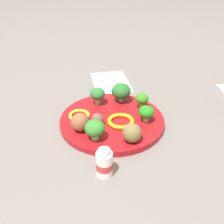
{
  "coord_description": "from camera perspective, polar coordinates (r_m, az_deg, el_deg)",
  "views": [
    {
      "loc": [
        0.61,
        -0.09,
        0.42
      ],
      "look_at": [
        0.0,
        0.0,
        0.04
      ],
      "focal_mm": 43.8,
      "sensor_mm": 36.0,
      "label": 1
    }
  ],
  "objects": [
    {
      "name": "ground_plane",
      "position": [
        0.74,
        0.0,
        -2.36
      ],
      "size": [
        4.0,
        4.0,
        0.0
      ],
      "primitive_type": "plane",
      "color": "slate"
    },
    {
      "name": "plate",
      "position": [
        0.74,
        0.0,
        -1.85
      ],
      "size": [
        0.28,
        0.28,
        0.02
      ],
      "primitive_type": "cylinder",
      "color": "maroon",
      "rests_on": "ground_plane"
    },
    {
      "name": "broccoli_floret_back_left",
      "position": [
        0.77,
        6.26,
        2.68
      ],
      "size": [
        0.04,
        0.04,
        0.05
      ],
      "color": "#A8C56A",
      "rests_on": "plate"
    },
    {
      "name": "broccoli_floret_mid_right",
      "position": [
        0.64,
        -3.61,
        -3.46
      ],
      "size": [
        0.05,
        0.05,
        0.05
      ],
      "color": "#93C86E",
      "rests_on": "plate"
    },
    {
      "name": "broccoli_floret_back_right",
      "position": [
        0.8,
        1.93,
        4.37
      ],
      "size": [
        0.06,
        0.06,
        0.06
      ],
      "color": "#ABBE75",
      "rests_on": "plate"
    },
    {
      "name": "broccoli_floret_center",
      "position": [
        0.71,
        7.17,
        -0.04
      ],
      "size": [
        0.04,
        0.04,
        0.05
      ],
      "color": "#AABE6B",
      "rests_on": "plate"
    },
    {
      "name": "broccoli_floret_near_rim",
      "position": [
        0.78,
        -3.06,
        3.74
      ],
      "size": [
        0.04,
        0.04,
        0.05
      ],
      "color": "#ACB96F",
      "rests_on": "plate"
    },
    {
      "name": "meatball_center",
      "position": [
        0.64,
        4.18,
        -4.36
      ],
      "size": [
        0.05,
        0.05,
        0.05
      ],
      "primitive_type": "sphere",
      "color": "brown",
      "rests_on": "plate"
    },
    {
      "name": "meatball_near_rim",
      "position": [
        0.68,
        -6.67,
        -2.11
      ],
      "size": [
        0.05,
        0.05,
        0.05
      ],
      "primitive_type": "sphere",
      "color": "brown",
      "rests_on": "plate"
    },
    {
      "name": "meatball_mid_right",
      "position": [
        0.7,
        -3.15,
        -1.57
      ],
      "size": [
        0.03,
        0.03,
        0.03
      ],
      "primitive_type": "sphere",
      "color": "brown",
      "rests_on": "plate"
    },
    {
      "name": "pepper_ring_back_left",
      "position": [
        0.74,
        -6.86,
        -0.7
      ],
      "size": [
        0.07,
        0.07,
        0.01
      ],
      "primitive_type": "torus",
      "rotation": [
        0.0,
        0.0,
        4.9
      ],
      "color": "yellow",
      "rests_on": "plate"
    },
    {
      "name": "pepper_ring_far_rim",
      "position": [
        0.71,
        1.84,
        -1.9
      ],
      "size": [
        0.07,
        0.07,
        0.01
      ],
      "primitive_type": "torus",
      "rotation": [
        0.0,
        0.0,
        4.74
      ],
      "color": "yellow",
      "rests_on": "plate"
    },
    {
      "name": "napkin",
      "position": [
        0.96,
        -0.26,
        6.33
      ],
      "size": [
        0.18,
        0.13,
        0.01
      ],
      "primitive_type": "cube",
      "rotation": [
        0.0,
        0.0,
        0.05
      ],
      "color": "white",
      "rests_on": "ground_plane"
    },
    {
      "name": "fork",
      "position": [
        0.96,
        0.91,
        6.49
      ],
      "size": [
        0.12,
        0.03,
        0.01
      ],
      "color": "silver",
      "rests_on": "napkin"
    },
    {
      "name": "knife",
      "position": [
        0.95,
        -1.24,
        6.33
      ],
      "size": [
        0.15,
        0.02,
        0.01
      ],
      "color": "silver",
      "rests_on": "napkin"
    },
    {
      "name": "yogurt_bottle",
      "position": [
        0.57,
        -1.6,
        -10.68
      ],
      "size": [
        0.04,
        0.04,
        0.07
      ],
      "color": "white",
      "rests_on": "ground_plane"
    }
  ]
}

